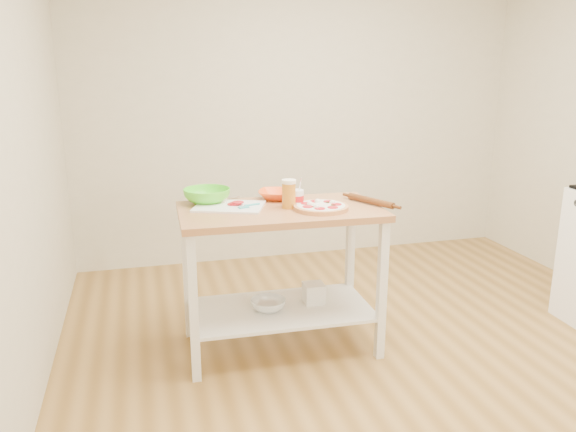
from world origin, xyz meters
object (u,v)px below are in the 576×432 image
(beer_pint, at_px, (289,194))
(shelf_glass_bowl, at_px, (268,305))
(pizza, at_px, (321,207))
(cutting_board, at_px, (229,206))
(spatula, at_px, (248,206))
(yogurt_tub, at_px, (297,198))
(green_bowl, at_px, (207,196))
(prep_island, at_px, (280,248))
(rolling_pin, at_px, (371,201))
(knife, at_px, (214,199))
(orange_bowl, at_px, (277,195))
(shelf_bin, at_px, (314,293))

(beer_pint, xyz_separation_m, shelf_glass_bowl, (-0.13, -0.00, -0.69))
(pizza, xyz_separation_m, cutting_board, (-0.51, 0.19, -0.01))
(spatula, xyz_separation_m, yogurt_tub, (0.29, -0.02, 0.03))
(pizza, relative_size, shelf_glass_bowl, 1.49)
(green_bowl, bearing_deg, prep_island, -31.71)
(yogurt_tub, bearing_deg, cutting_board, 167.91)
(yogurt_tub, distance_m, rolling_pin, 0.45)
(knife, distance_m, beer_pint, 0.49)
(yogurt_tub, bearing_deg, orange_bowl, 107.88)
(shelf_glass_bowl, bearing_deg, yogurt_tub, 8.20)
(spatula, relative_size, beer_pint, 0.84)
(orange_bowl, height_order, green_bowl, green_bowl)
(cutting_board, xyz_separation_m, beer_pint, (0.34, -0.11, 0.08))
(knife, height_order, shelf_glass_bowl, knife)
(shelf_bin, bearing_deg, yogurt_tub, -175.60)
(beer_pint, distance_m, shelf_bin, 0.69)
(prep_island, distance_m, spatula, 0.33)
(cutting_board, bearing_deg, orange_bowl, 42.79)
(spatula, relative_size, orange_bowl, 0.61)
(cutting_board, bearing_deg, knife, 133.83)
(pizza, height_order, shelf_glass_bowl, pizza)
(cutting_board, bearing_deg, spatula, -9.67)
(prep_island, relative_size, shelf_bin, 9.56)
(spatula, height_order, shelf_glass_bowl, spatula)
(orange_bowl, bearing_deg, pizza, -60.23)
(prep_island, xyz_separation_m, yogurt_tub, (0.11, 0.02, 0.30))
(pizza, height_order, beer_pint, beer_pint)
(spatula, height_order, shelf_bin, spatula)
(cutting_board, distance_m, orange_bowl, 0.35)
(knife, height_order, green_bowl, green_bowl)
(spatula, height_order, knife, knife)
(cutting_board, relative_size, orange_bowl, 2.06)
(knife, bearing_deg, green_bowl, -175.16)
(pizza, bearing_deg, shelf_glass_bowl, 165.01)
(knife, xyz_separation_m, green_bowl, (-0.05, -0.02, 0.03))
(cutting_board, bearing_deg, prep_island, 1.24)
(shelf_glass_bowl, bearing_deg, rolling_pin, -3.97)
(beer_pint, bearing_deg, green_bowl, 150.73)
(shelf_glass_bowl, bearing_deg, prep_island, 4.99)
(knife, bearing_deg, yogurt_tub, -43.24)
(prep_island, bearing_deg, pizza, -21.57)
(shelf_glass_bowl, bearing_deg, knife, 135.33)
(prep_island, relative_size, orange_bowl, 5.16)
(knife, distance_m, shelf_bin, 0.86)
(cutting_board, distance_m, shelf_bin, 0.78)
(knife, relative_size, yogurt_tub, 1.46)
(orange_bowl, height_order, shelf_bin, orange_bowl)
(pizza, xyz_separation_m, green_bowl, (-0.63, 0.34, 0.03))
(spatula, xyz_separation_m, knife, (-0.17, 0.22, 0.00))
(cutting_board, xyz_separation_m, orange_bowl, (0.33, 0.13, 0.02))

